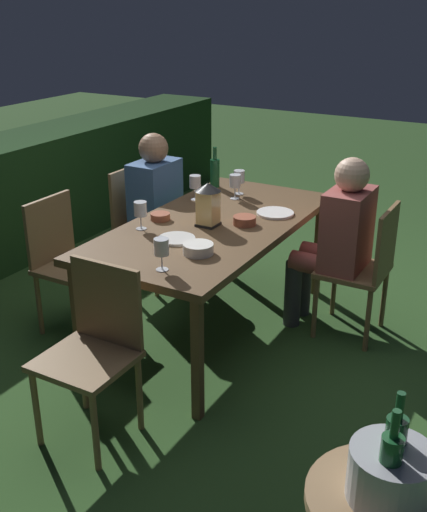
# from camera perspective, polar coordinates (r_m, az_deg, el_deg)

# --- Properties ---
(ground_plane) EXTENTS (16.00, 16.00, 0.00)m
(ground_plane) POSITION_cam_1_polar(r_m,az_deg,el_deg) (4.15, 0.00, -6.70)
(ground_plane) COLOR #2D5123
(dining_table) EXTENTS (1.83, 0.91, 0.75)m
(dining_table) POSITION_cam_1_polar(r_m,az_deg,el_deg) (3.85, 0.00, 2.33)
(dining_table) COLOR brown
(dining_table) RESTS_ON ground
(chair_head_near) EXTENTS (0.40, 0.42, 0.87)m
(chair_head_near) POSITION_cam_1_polar(r_m,az_deg,el_deg) (3.08, -10.82, -7.96)
(chair_head_near) COLOR brown
(chair_head_near) RESTS_ON ground
(chair_side_left_b) EXTENTS (0.42, 0.40, 0.87)m
(chair_side_left_b) POSITION_cam_1_polar(r_m,az_deg,el_deg) (3.99, 13.63, -0.83)
(chair_side_left_b) COLOR brown
(chair_side_left_b) RESTS_ON ground
(person_in_rust) EXTENTS (0.38, 0.47, 1.15)m
(person_in_rust) POSITION_cam_1_polar(r_m,az_deg,el_deg) (3.98, 11.15, 1.72)
(person_in_rust) COLOR #9E4C47
(person_in_rust) RESTS_ON ground
(chair_side_right_b) EXTENTS (0.42, 0.40, 0.87)m
(chair_side_right_b) POSITION_cam_1_polar(r_m,az_deg,el_deg) (4.68, -6.57, 3.23)
(chair_side_right_b) COLOR brown
(chair_side_right_b) RESTS_ON ground
(person_in_blue) EXTENTS (0.38, 0.47, 1.15)m
(person_in_blue) POSITION_cam_1_polar(r_m,az_deg,el_deg) (4.53, -4.63, 4.64)
(person_in_blue) COLOR #426699
(person_in_blue) RESTS_ON ground
(chair_side_right_a) EXTENTS (0.42, 0.40, 0.87)m
(chair_side_right_a) POSITION_cam_1_polar(r_m,az_deg,el_deg) (4.09, -13.28, -0.18)
(chair_side_right_a) COLOR brown
(chair_side_right_a) RESTS_ON ground
(lantern_centerpiece) EXTENTS (0.15, 0.15, 0.27)m
(lantern_centerpiece) POSITION_cam_1_polar(r_m,az_deg,el_deg) (3.73, -0.50, 4.94)
(lantern_centerpiece) COLOR black
(lantern_centerpiece) RESTS_ON dining_table
(green_bottle_on_table) EXTENTS (0.07, 0.07, 0.29)m
(green_bottle_on_table) POSITION_cam_1_polar(r_m,az_deg,el_deg) (4.54, 0.13, 7.65)
(green_bottle_on_table) COLOR #144723
(green_bottle_on_table) RESTS_ON dining_table
(wine_glass_a) EXTENTS (0.08, 0.08, 0.17)m
(wine_glass_a) POSITION_cam_1_polar(r_m,az_deg,el_deg) (4.26, 1.98, 6.74)
(wine_glass_a) COLOR silver
(wine_glass_a) RESTS_ON dining_table
(wine_glass_b) EXTENTS (0.08, 0.08, 0.17)m
(wine_glass_b) POSITION_cam_1_polar(r_m,az_deg,el_deg) (4.36, 2.35, 7.14)
(wine_glass_b) COLOR silver
(wine_glass_b) RESTS_ON dining_table
(wine_glass_c) EXTENTS (0.08, 0.08, 0.17)m
(wine_glass_c) POSITION_cam_1_polar(r_m,az_deg,el_deg) (3.13, -4.76, 0.69)
(wine_glass_c) COLOR silver
(wine_glass_c) RESTS_ON dining_table
(wine_glass_d) EXTENTS (0.08, 0.08, 0.17)m
(wine_glass_d) POSITION_cam_1_polar(r_m,az_deg,el_deg) (4.24, -1.68, 6.66)
(wine_glass_d) COLOR silver
(wine_glass_d) RESTS_ON dining_table
(wine_glass_e) EXTENTS (0.08, 0.08, 0.17)m
(wine_glass_e) POSITION_cam_1_polar(r_m,az_deg,el_deg) (3.71, -6.67, 4.16)
(wine_glass_e) COLOR silver
(wine_glass_e) RESTS_ON dining_table
(plate_a) EXTENTS (0.24, 0.24, 0.01)m
(plate_a) POSITION_cam_1_polar(r_m,az_deg,el_deg) (4.00, 5.63, 3.92)
(plate_a) COLOR white
(plate_a) RESTS_ON dining_table
(plate_b) EXTENTS (0.21, 0.21, 0.01)m
(plate_b) POSITION_cam_1_polar(r_m,az_deg,el_deg) (3.55, -3.38, 1.57)
(plate_b) COLOR silver
(plate_b) RESTS_ON dining_table
(bowl_olives) EXTENTS (0.12, 0.12, 0.04)m
(bowl_olives) POSITION_cam_1_polar(r_m,az_deg,el_deg) (3.88, -4.87, 3.62)
(bowl_olives) COLOR #9E5138
(bowl_olives) RESTS_ON dining_table
(bowl_bread) EXTENTS (0.14, 0.14, 0.05)m
(bowl_bread) POSITION_cam_1_polar(r_m,az_deg,el_deg) (3.79, 2.84, 3.28)
(bowl_bread) COLOR #9E5138
(bowl_bread) RESTS_ON dining_table
(bowl_salad) EXTENTS (0.17, 0.17, 0.06)m
(bowl_salad) POSITION_cam_1_polar(r_m,az_deg,el_deg) (3.35, -1.40, 0.70)
(bowl_salad) COLOR silver
(bowl_salad) RESTS_ON dining_table
(ice_bucket) EXTENTS (0.26, 0.26, 0.34)m
(ice_bucket) POSITION_cam_1_polar(r_m,az_deg,el_deg) (2.02, 15.91, -18.26)
(ice_bucket) COLOR #B2B7BF
(ice_bucket) RESTS_ON side_table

